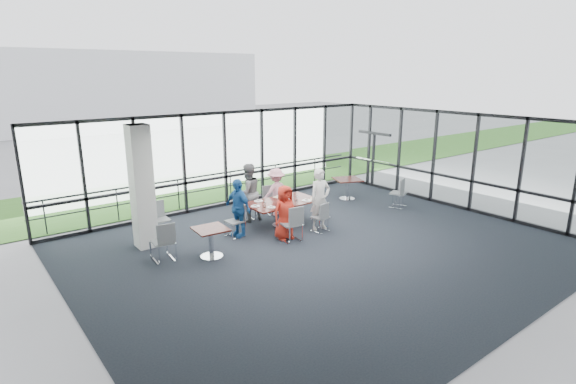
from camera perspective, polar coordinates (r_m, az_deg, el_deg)
floor at (r=11.82m, az=4.68°, el=-7.17°), size 12.00×10.00×0.02m
ceiling at (r=11.02m, az=5.04°, el=8.49°), size 12.00×10.00×0.04m
wall_left at (r=8.63m, az=-26.11°, el=-5.81°), size 0.10×10.00×3.20m
wall_front at (r=8.53m, az=28.37°, el=-6.34°), size 12.00×0.10×3.20m
curtain_wall_back at (r=15.27m, az=-7.98°, el=4.14°), size 12.00×0.10×3.20m
curtain_wall_right at (r=15.92m, az=21.00°, el=3.73°), size 0.10×10.00×3.20m
exit_door at (r=18.19m, az=10.76°, el=4.01°), size 0.12×1.60×2.10m
structural_column at (r=12.01m, az=-18.07°, el=0.58°), size 0.50×0.50×3.20m
apron at (r=20.00m, az=-15.03°, el=1.61°), size 80.00×70.00×0.02m
grass_strip at (r=18.21m, az=-12.54°, el=0.57°), size 80.00×5.00×0.01m
hangar_main at (r=41.65m, az=-22.41°, el=11.93°), size 24.00×10.00×6.00m
guard_rail at (r=16.02m, az=-8.91°, el=0.58°), size 12.00×0.06×0.06m
main_table at (r=13.25m, az=-0.80°, el=-1.64°), size 2.17×1.20×0.75m
side_table_left at (r=11.18m, az=-9.79°, el=-5.21°), size 0.83×0.83×0.75m
side_table_right at (r=16.18m, az=7.56°, el=1.29°), size 1.17×1.17×0.75m
diner_near_left at (r=12.17m, az=-0.41°, el=-2.62°), size 0.74×0.49×1.51m
diner_near_right at (r=12.95m, az=4.09°, el=-0.92°), size 0.71×0.56×1.79m
diner_far_left at (r=13.67m, az=-5.11°, el=-0.08°), size 0.88×0.55×1.79m
diner_far_right at (r=14.22m, az=-1.52°, el=0.00°), size 0.99×0.52×1.52m
diner_end at (r=12.44m, az=-6.38°, el=-2.00°), size 0.66×1.03×1.64m
chair_main_nl at (r=12.11m, az=0.31°, el=-4.07°), size 0.54×0.54×0.96m
chair_main_nr at (r=12.87m, az=4.12°, el=-3.21°), size 0.47×0.47×0.85m
chair_main_fl at (r=13.91m, az=-5.38°, el=-1.84°), size 0.46×0.46×0.85m
chair_main_fr at (r=14.43m, az=-1.92°, el=-1.07°), size 0.52×0.52×0.89m
chair_main_end at (r=12.50m, az=-6.78°, el=-3.71°), size 0.46×0.46×0.90m
chair_spare_la at (r=11.28m, az=-15.65°, el=-6.12°), size 0.52×0.52×0.96m
chair_spare_lb at (r=12.95m, az=-15.89°, el=-3.42°), size 0.48×0.48×0.95m
chair_spare_r at (r=15.53m, az=13.83°, el=-0.13°), size 0.64×0.64×1.00m
plate_nl at (r=12.63m, az=-2.12°, el=-1.95°), size 0.24×0.24×0.01m
plate_nr at (r=13.30m, az=2.39°, el=-1.08°), size 0.28×0.28×0.01m
plate_fl at (r=13.26m, az=-3.77°, el=-1.15°), size 0.27×0.27×0.01m
plate_fr at (r=13.86m, az=0.04°, el=-0.40°), size 0.25×0.25×0.01m
plate_end at (r=12.76m, az=-4.17°, el=-1.80°), size 0.26×0.26×0.01m
tumbler_a at (r=12.79m, az=-0.94°, el=-1.44°), size 0.07×0.07×0.14m
tumbler_b at (r=13.26m, az=1.13°, el=-0.83°), size 0.07×0.07×0.14m
tumbler_c at (r=13.46m, az=-1.13°, el=-0.58°), size 0.07×0.07×0.15m
tumbler_d at (r=12.64m, az=-3.00°, el=-1.63°), size 0.07×0.07×0.15m
menu_a at (r=12.68m, az=-0.17°, el=-1.89°), size 0.33×0.26×0.00m
menu_b at (r=13.52m, az=3.44°, el=-0.85°), size 0.37×0.36×0.00m
menu_c at (r=13.71m, az=-1.35°, el=-0.60°), size 0.33×0.27×0.00m
condiment_caddy at (r=13.24m, az=-0.75°, el=-1.09°), size 0.10×0.07×0.04m
ketchup_bottle at (r=13.33m, az=-0.82°, el=-0.66°), size 0.06×0.06×0.18m
green_bottle at (r=13.25m, az=-0.72°, el=-0.71°), size 0.05×0.05×0.20m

